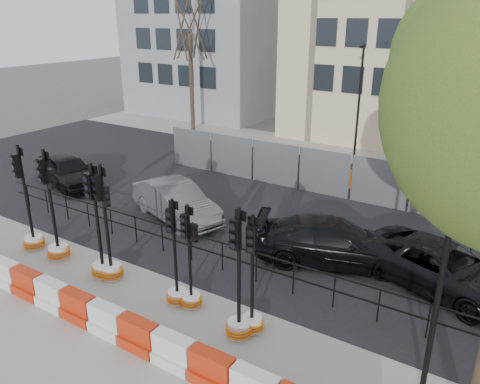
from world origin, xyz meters
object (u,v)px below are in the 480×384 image
Objects in this scene: traffic_signal_h at (252,308)px; traffic_signal_d at (109,253)px; traffic_signal_a at (31,228)px; car_a at (68,170)px; lamp_post_near at (446,253)px; car_c at (333,242)px.

traffic_signal_d is at bearing 167.23° from traffic_signal_h.
traffic_signal_a reaches higher than car_a.
traffic_signal_h is (-4.06, -0.27, -2.57)m from lamp_post_near.
lamp_post_near is 1.67× the size of traffic_signal_d.
car_a is (-7.78, 4.72, -0.12)m from traffic_signal_d.
traffic_signal_h is at bearing 14.21° from traffic_signal_a.
traffic_signal_a reaches higher than traffic_signal_d.
traffic_signal_a is at bearing 166.88° from traffic_signal_h.
car_c is (8.85, 4.53, -0.03)m from traffic_signal_a.
traffic_signal_a reaches higher than car_c.
lamp_post_near reaches higher than traffic_signal_h.
car_a is at bearing 145.64° from traffic_signal_h.
car_a is (-16.66, 4.33, -2.49)m from lamp_post_near.
car_c is (0.38, 4.35, 0.06)m from traffic_signal_h.
traffic_signal_d is at bearing 13.75° from traffic_signal_a.
traffic_signal_h is 4.37m from car_c.
traffic_signal_d reaches higher than traffic_signal_h.
traffic_signal_a is at bearing -122.45° from car_a.
lamp_post_near is 12.78m from traffic_signal_a.
car_a is at bearing 168.75° from traffic_signal_d.
car_a is at bearing 165.45° from lamp_post_near.
traffic_signal_a is at bearing -159.24° from traffic_signal_d.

